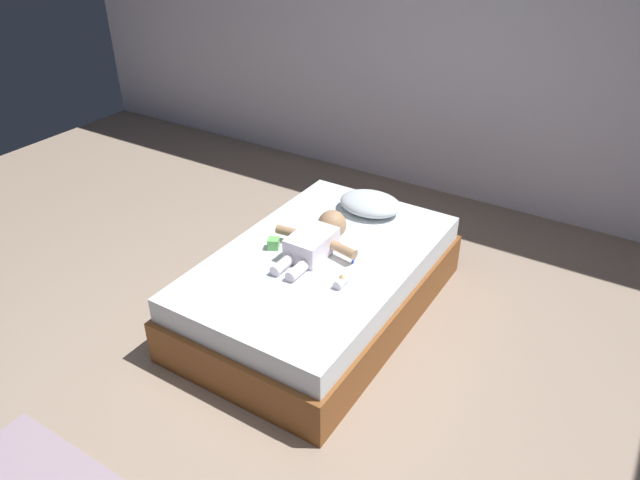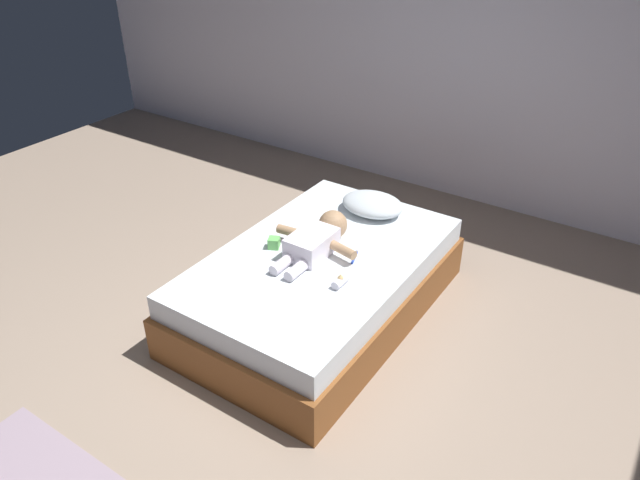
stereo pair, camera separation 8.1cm
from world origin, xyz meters
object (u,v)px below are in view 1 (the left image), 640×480
toothbrush (355,256)px  bed (320,284)px  toy_block (274,244)px  baby_bottle (342,281)px  pillow (370,204)px  baby (317,239)px

toothbrush → bed: bearing=-155.2°
bed → toy_block: 0.38m
bed → toothbrush: (0.19, 0.09, 0.22)m
bed → baby_bottle: 0.41m
bed → baby_bottle: (0.27, -0.20, 0.24)m
pillow → baby_bottle: 0.87m
toothbrush → pillow: bearing=109.3°
pillow → baby_bottle: pillow is taller
pillow → baby_bottle: size_ratio=3.67×
baby → toy_block: (-0.23, -0.13, -0.04)m
toothbrush → baby_bottle: (0.08, -0.28, 0.02)m
baby → toothbrush: (0.23, 0.05, -0.06)m
baby → toy_block: size_ratio=7.18×
pillow → baby: bearing=-94.4°
bed → baby_bottle: size_ratio=15.62×
pillow → toy_block: 0.77m
toy_block → baby_bottle: (0.54, -0.11, -0.00)m
pillow → toothbrush: pillow is taller
toothbrush → toy_block: size_ratio=1.57×
toothbrush → baby_bottle: bearing=-75.0°
toy_block → toothbrush: bearing=21.0°
baby → toy_block: baby is taller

